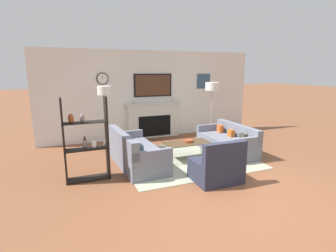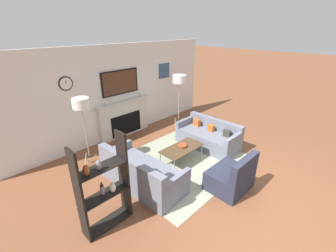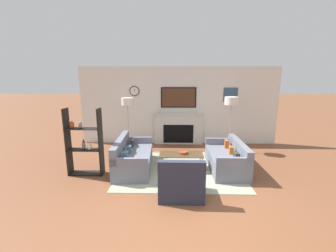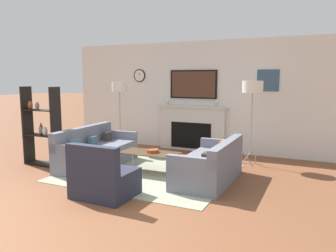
% 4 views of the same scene
% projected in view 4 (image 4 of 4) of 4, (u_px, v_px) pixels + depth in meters
% --- Properties ---
extents(ground_plane, '(60.00, 60.00, 0.00)m').
position_uv_depth(ground_plane, '(83.00, 208.00, 4.53)').
color(ground_plane, brown).
extents(fireplace_wall, '(6.92, 0.28, 2.70)m').
position_uv_depth(fireplace_wall, '(194.00, 102.00, 8.20)').
color(fireplace_wall, silver).
rests_on(fireplace_wall, ground_plane).
extents(area_rug, '(3.06, 2.63, 0.01)m').
position_uv_depth(area_rug, '(149.00, 173.00, 6.25)').
color(area_rug, '#979D83').
rests_on(area_rug, ground_plane).
extents(couch_left, '(0.94, 1.91, 0.80)m').
position_uv_depth(couch_left, '(96.00, 153.00, 6.72)').
color(couch_left, slate).
rests_on(couch_left, ground_plane).
extents(couch_right, '(0.82, 1.71, 0.74)m').
position_uv_depth(couch_right, '(210.00, 166.00, 5.70)').
color(couch_right, slate).
rests_on(couch_right, ground_plane).
extents(armchair, '(0.88, 0.73, 0.84)m').
position_uv_depth(armchair, '(103.00, 179.00, 4.94)').
color(armchair, '#282B3D').
rests_on(armchair, ground_plane).
extents(coffee_table, '(1.11, 0.54, 0.41)m').
position_uv_depth(coffee_table, '(150.00, 154.00, 6.16)').
color(coffee_table, '#4C3823').
rests_on(coffee_table, ground_plane).
extents(decorative_bowl, '(0.24, 0.24, 0.06)m').
position_uv_depth(decorative_bowl, '(153.00, 151.00, 6.16)').
color(decorative_bowl, '#953F1F').
rests_on(decorative_bowl, coffee_table).
extents(floor_lamp_left, '(0.37, 0.37, 1.72)m').
position_uv_depth(floor_lamp_left, '(119.00, 88.00, 8.05)').
color(floor_lamp_left, '#9E998E').
rests_on(floor_lamp_left, ground_plane).
extents(floor_lamp_right, '(0.42, 0.42, 1.75)m').
position_uv_depth(floor_lamp_right, '(253.00, 88.00, 6.68)').
color(floor_lamp_right, '#9E998E').
rests_on(floor_lamp_right, ground_plane).
extents(shelf_unit, '(0.83, 0.28, 1.63)m').
position_uv_depth(shelf_unit, '(41.00, 127.00, 6.75)').
color(shelf_unit, black).
rests_on(shelf_unit, ground_plane).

